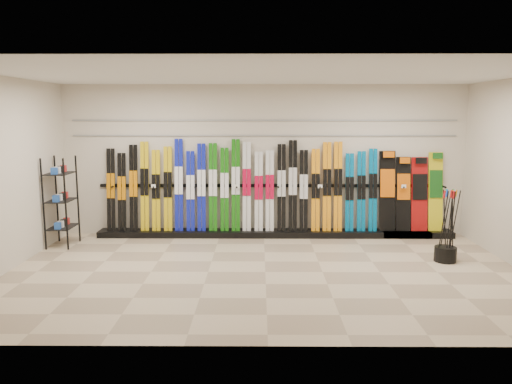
{
  "coord_description": "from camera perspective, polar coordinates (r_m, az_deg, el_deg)",
  "views": [
    {
      "loc": [
        -0.09,
        -7.45,
        2.43
      ],
      "look_at": [
        -0.15,
        1.0,
        1.1
      ],
      "focal_mm": 35.0,
      "sensor_mm": 36.0,
      "label": 1
    }
  ],
  "objects": [
    {
      "name": "ceiling",
      "position": [
        7.47,
        1.14,
        13.32
      ],
      "size": [
        8.0,
        8.0,
        0.0
      ],
      "primitive_type": "plane",
      "rotation": [
        3.14,
        0.0,
        0.0
      ],
      "color": "silver",
      "rests_on": "back_wall"
    },
    {
      "name": "pole_bin",
      "position": [
        8.9,
        20.82,
        -6.65
      ],
      "size": [
        0.36,
        0.36,
        0.25
      ],
      "primitive_type": "cylinder",
      "color": "black",
      "rests_on": "floor"
    },
    {
      "name": "floor",
      "position": [
        7.83,
        1.07,
        -9.12
      ],
      "size": [
        8.0,
        8.0,
        0.0
      ],
      "primitive_type": "plane",
      "color": "gray",
      "rests_on": "ground"
    },
    {
      "name": "accessory_rack",
      "position": [
        9.86,
        -21.39,
        -1.03
      ],
      "size": [
        0.4,
        0.6,
        1.65
      ],
      "primitive_type": "cube",
      "color": "black",
      "rests_on": "floor"
    },
    {
      "name": "slatwall_rail_1",
      "position": [
        9.93,
        0.94,
        8.2
      ],
      "size": [
        7.6,
        0.02,
        0.03
      ],
      "primitive_type": "cube",
      "color": "gray",
      "rests_on": "back_wall"
    },
    {
      "name": "ski_poles",
      "position": [
        8.81,
        21.2,
        -3.59
      ],
      "size": [
        0.36,
        0.3,
        1.18
      ],
      "color": "black",
      "rests_on": "pole_bin"
    },
    {
      "name": "slatwall_rail_0",
      "position": [
        9.94,
        0.94,
        6.47
      ],
      "size": [
        7.6,
        0.02,
        0.03
      ],
      "primitive_type": "cube",
      "color": "gray",
      "rests_on": "back_wall"
    },
    {
      "name": "ski_rack_base",
      "position": [
        10.02,
        2.21,
        -4.75
      ],
      "size": [
        8.0,
        0.4,
        0.12
      ],
      "primitive_type": "cube",
      "color": "black",
      "rests_on": "floor"
    },
    {
      "name": "left_wall",
      "position": [
        8.46,
        -27.12,
        1.65
      ],
      "size": [
        0.0,
        5.0,
        5.0
      ],
      "primitive_type": "plane",
      "rotation": [
        1.57,
        0.0,
        1.57
      ],
      "color": "beige",
      "rests_on": "floor"
    },
    {
      "name": "snowboards",
      "position": [
        10.37,
        17.26,
        -0.07
      ],
      "size": [
        1.26,
        0.24,
        1.58
      ],
      "color": "black",
      "rests_on": "ski_rack_base"
    },
    {
      "name": "back_wall",
      "position": [
        9.99,
        0.93,
        3.61
      ],
      "size": [
        8.0,
        0.0,
        8.0
      ],
      "primitive_type": "plane",
      "rotation": [
        1.57,
        0.0,
        0.0
      ],
      "color": "beige",
      "rests_on": "floor"
    },
    {
      "name": "skis",
      "position": [
        9.89,
        -1.71,
        0.38
      ],
      "size": [
        5.38,
        0.22,
        1.82
      ],
      "color": "black",
      "rests_on": "ski_rack_base"
    }
  ]
}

